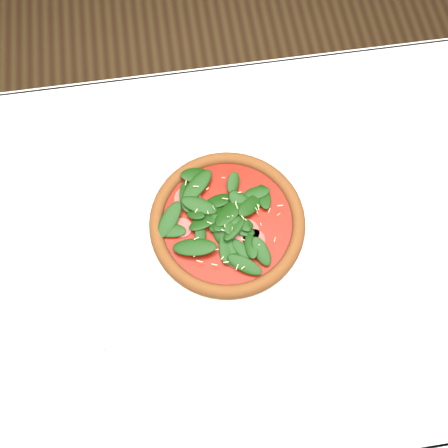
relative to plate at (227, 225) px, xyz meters
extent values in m
plane|color=brown|center=(0.00, -0.03, -0.76)|extent=(6.00, 6.00, 0.00)
cube|color=white|center=(0.00, -0.03, -0.03)|extent=(1.20, 0.80, 0.04)
cylinder|color=#513420|center=(-0.54, 0.31, -0.40)|extent=(0.06, 0.06, 0.71)
cylinder|color=#513420|center=(0.54, 0.31, -0.40)|extent=(0.06, 0.06, 0.71)
cube|color=white|center=(0.00, 0.37, -0.12)|extent=(1.20, 0.01, 0.22)
cylinder|color=white|center=(0.00, 0.00, 0.00)|extent=(0.34, 0.34, 0.01)
torus|color=white|center=(0.00, 0.00, 0.00)|extent=(0.34, 0.34, 0.01)
cylinder|color=brown|center=(0.00, 0.00, 0.01)|extent=(0.34, 0.34, 0.01)
torus|color=#A75A26|center=(0.00, 0.00, 0.02)|extent=(0.35, 0.35, 0.03)
cylinder|color=maroon|center=(0.00, 0.00, 0.02)|extent=(0.29, 0.29, 0.00)
cylinder|color=#9B4A3E|center=(0.00, 0.00, 0.02)|extent=(0.25, 0.25, 0.00)
ellipsoid|color=#113609|center=(0.00, 0.00, 0.03)|extent=(0.28, 0.28, 0.02)
cylinder|color=beige|center=(0.00, 0.00, 0.04)|extent=(0.25, 0.25, 0.00)
cube|color=white|center=(-0.24, -0.15, 0.00)|extent=(0.18, 0.14, 0.01)
cube|color=silver|center=(-0.24, -0.15, 0.01)|extent=(0.06, 0.12, 0.00)
cube|color=silver|center=(-0.27, -0.09, 0.01)|extent=(0.04, 0.05, 0.00)
cylinder|color=white|center=(0.36, 0.19, 0.00)|extent=(0.16, 0.16, 0.01)
torus|color=white|center=(0.36, 0.19, 0.00)|extent=(0.16, 0.16, 0.01)
camera|label=1|loc=(-0.06, -0.33, 0.88)|focal=40.00mm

